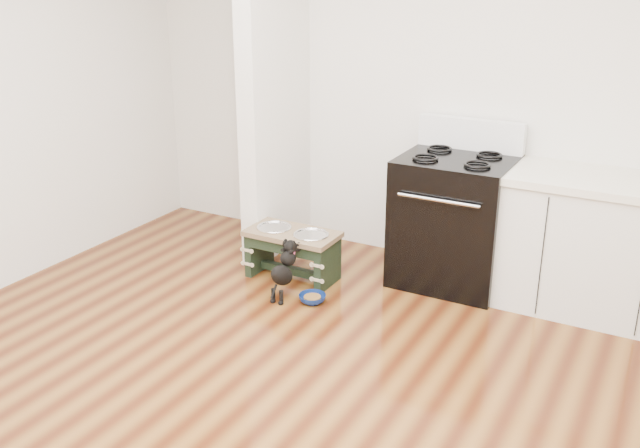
{
  "coord_description": "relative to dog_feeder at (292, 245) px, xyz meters",
  "views": [
    {
      "loc": [
        1.68,
        -2.42,
        2.2
      ],
      "look_at": [
        -0.37,
        1.33,
        0.6
      ],
      "focal_mm": 40.0,
      "sensor_mm": 36.0,
      "label": 1
    }
  ],
  "objects": [
    {
      "name": "room_shell",
      "position": [
        0.77,
        -1.65,
        1.36
      ],
      "size": [
        5.0,
        5.0,
        5.0
      ],
      "color": "silver",
      "rests_on": "ground"
    },
    {
      "name": "partition_wall",
      "position": [
        -0.4,
        0.45,
        1.09
      ],
      "size": [
        0.15,
        0.8,
        2.7
      ],
      "primitive_type": "cube",
      "color": "silver",
      "rests_on": "ground"
    },
    {
      "name": "oven_range",
      "position": [
        1.02,
        0.51,
        0.22
      ],
      "size": [
        0.76,
        0.69,
        1.14
      ],
      "color": "black",
      "rests_on": "ground"
    },
    {
      "name": "dog_feeder",
      "position": [
        0.0,
        0.0,
        0.0
      ],
      "size": [
        0.66,
        0.35,
        0.38
      ],
      "color": "black",
      "rests_on": "ground"
    },
    {
      "name": "ground",
      "position": [
        0.77,
        -1.65,
        -0.26
      ],
      "size": [
        5.0,
        5.0,
        0.0
      ],
      "primitive_type": "plane",
      "color": "#451D0C",
      "rests_on": "ground"
    },
    {
      "name": "cabinet_run",
      "position": [
        2.0,
        0.52,
        0.2
      ],
      "size": [
        1.24,
        0.64,
        0.91
      ],
      "color": "silver",
      "rests_on": "ground"
    },
    {
      "name": "puppy",
      "position": [
        0.12,
        -0.3,
        -0.04
      ],
      "size": [
        0.12,
        0.34,
        0.4
      ],
      "color": "black",
      "rests_on": "ground"
    },
    {
      "name": "floor_bowl",
      "position": [
        0.32,
        -0.28,
        -0.23
      ],
      "size": [
        0.24,
        0.24,
        0.06
      ],
      "rotation": [
        0.0,
        0.0,
        0.41
      ],
      "color": "navy",
      "rests_on": "ground"
    }
  ]
}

